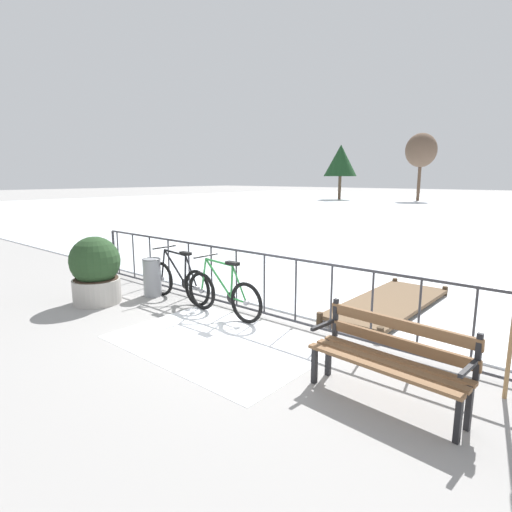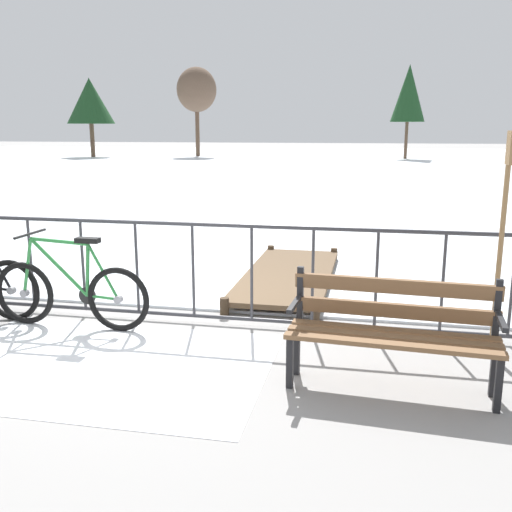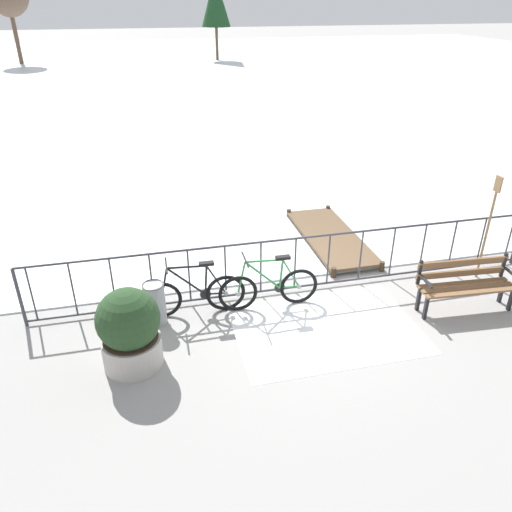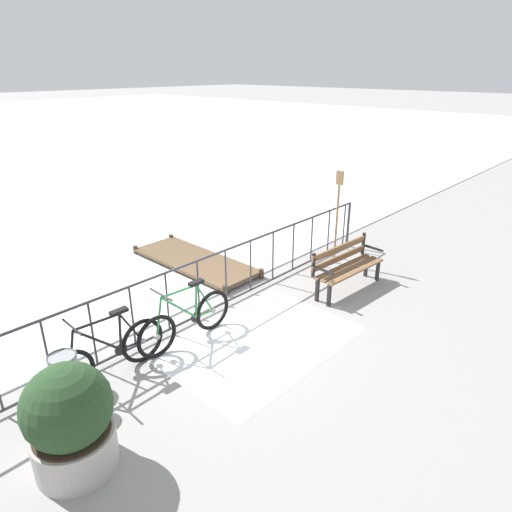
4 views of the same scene
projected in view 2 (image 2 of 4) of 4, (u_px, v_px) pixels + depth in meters
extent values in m
plane|color=gray|center=(139.00, 319.00, 6.14)|extent=(160.00, 160.00, 0.00)
cube|color=silver|center=(331.00, 164.00, 33.31)|extent=(80.00, 56.00, 0.03)
cube|color=white|center=(102.00, 364.00, 4.96)|extent=(2.89, 2.01, 0.01)
cylinder|color=#38383D|center=(135.00, 222.00, 5.91)|extent=(9.00, 0.04, 0.04)
cylinder|color=#38383D|center=(139.00, 312.00, 6.12)|extent=(9.00, 0.04, 0.04)
cylinder|color=#38383D|center=(31.00, 263.00, 6.26)|extent=(0.03, 0.03, 0.97)
cylinder|color=#38383D|center=(83.00, 265.00, 6.14)|extent=(0.03, 0.03, 0.97)
cylinder|color=#38383D|center=(137.00, 268.00, 6.02)|extent=(0.03, 0.03, 0.97)
cylinder|color=#38383D|center=(193.00, 271.00, 5.90)|extent=(0.03, 0.03, 0.97)
cylinder|color=#38383D|center=(252.00, 274.00, 5.78)|extent=(0.03, 0.03, 0.97)
cylinder|color=#38383D|center=(313.00, 277.00, 5.66)|extent=(0.03, 0.03, 0.97)
cylinder|color=#38383D|center=(376.00, 280.00, 5.54)|extent=(0.03, 0.03, 0.97)
cylinder|color=#38383D|center=(443.00, 283.00, 5.42)|extent=(0.03, 0.03, 0.97)
cylinder|color=#38383D|center=(512.00, 287.00, 5.30)|extent=(0.03, 0.03, 0.97)
torus|color=black|center=(118.00, 299.00, 5.71)|extent=(0.66, 0.07, 0.66)
cylinder|color=gray|center=(118.00, 299.00, 5.71)|extent=(0.08, 0.06, 0.08)
torus|color=black|center=(25.00, 293.00, 5.93)|extent=(0.66, 0.07, 0.66)
cylinder|color=gray|center=(25.00, 293.00, 5.93)|extent=(0.08, 0.06, 0.08)
cylinder|color=#2D843D|center=(88.00, 270.00, 5.71)|extent=(0.08, 0.04, 0.53)
cylinder|color=#2D843D|center=(59.00, 267.00, 5.78)|extent=(0.61, 0.05, 0.59)
cylinder|color=#2D843D|center=(59.00, 241.00, 5.72)|extent=(0.63, 0.05, 0.07)
cylinder|color=#2D843D|center=(103.00, 297.00, 5.74)|extent=(0.34, 0.03, 0.05)
cylinder|color=#2D843D|center=(103.00, 272.00, 5.68)|extent=(0.32, 0.03, 0.56)
cylinder|color=#2D843D|center=(28.00, 266.00, 5.85)|extent=(0.16, 0.03, 0.59)
cube|color=black|center=(88.00, 240.00, 5.64)|extent=(0.24, 0.10, 0.05)
cylinder|color=black|center=(30.00, 234.00, 5.77)|extent=(0.04, 0.52, 0.03)
cylinder|color=black|center=(87.00, 295.00, 5.78)|extent=(0.18, 0.02, 0.18)
torus|color=black|center=(12.00, 290.00, 6.03)|extent=(0.66, 0.08, 0.66)
cylinder|color=gray|center=(12.00, 290.00, 6.03)|extent=(0.08, 0.06, 0.08)
cube|color=brown|center=(393.00, 331.00, 4.50)|extent=(1.60, 0.21, 0.04)
cube|color=brown|center=(392.00, 338.00, 4.35)|extent=(1.60, 0.21, 0.04)
cube|color=brown|center=(391.00, 345.00, 4.21)|extent=(1.60, 0.21, 0.04)
cube|color=brown|center=(394.00, 311.00, 4.56)|extent=(1.60, 0.16, 0.12)
cube|color=brown|center=(395.00, 286.00, 4.51)|extent=(1.60, 0.16, 0.12)
cube|color=black|center=(499.00, 384.00, 4.08)|extent=(0.05, 0.06, 0.44)
cube|color=black|center=(494.00, 369.00, 4.33)|extent=(0.05, 0.06, 0.44)
cube|color=black|center=(497.00, 308.00, 4.34)|extent=(0.05, 0.05, 0.45)
cube|color=black|center=(502.00, 322.00, 4.11)|extent=(0.07, 0.40, 0.04)
cube|color=black|center=(290.00, 361.00, 4.47)|extent=(0.05, 0.06, 0.44)
cube|color=black|center=(297.00, 349.00, 4.72)|extent=(0.05, 0.06, 0.44)
cube|color=black|center=(300.00, 293.00, 4.73)|extent=(0.05, 0.05, 0.45)
cube|color=black|center=(294.00, 305.00, 4.50)|extent=(0.07, 0.40, 0.04)
cylinder|color=#937047|center=(499.00, 263.00, 4.97)|extent=(0.04, 0.04, 1.70)
cube|color=#937047|center=(510.00, 148.00, 4.76)|extent=(0.03, 0.16, 0.28)
cube|color=brown|center=(289.00, 275.00, 7.52)|extent=(1.10, 2.90, 0.06)
cylinder|color=#433323|center=(224.00, 307.00, 6.24)|extent=(0.10, 0.10, 0.20)
cylinder|color=#433323|center=(315.00, 312.00, 6.04)|extent=(0.10, 0.10, 0.20)
cylinder|color=#433323|center=(271.00, 252.00, 9.01)|extent=(0.10, 0.10, 0.20)
cylinder|color=#433323|center=(334.00, 255.00, 8.82)|extent=(0.10, 0.10, 0.20)
cylinder|color=brown|center=(197.00, 129.00, 42.31)|extent=(0.30, 0.30, 3.93)
ellipsoid|color=brown|center=(197.00, 90.00, 41.70)|extent=(2.90, 2.90, 3.19)
cylinder|color=brown|center=(92.00, 129.00, 41.09)|extent=(0.31, 0.31, 3.96)
cone|color=#193D1E|center=(90.00, 101.00, 40.66)|extent=(3.34, 3.34, 3.15)
cylinder|color=brown|center=(407.00, 128.00, 38.32)|extent=(0.21, 0.21, 4.11)
cone|color=#193D1E|center=(409.00, 93.00, 37.83)|extent=(2.26, 2.26, 3.68)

